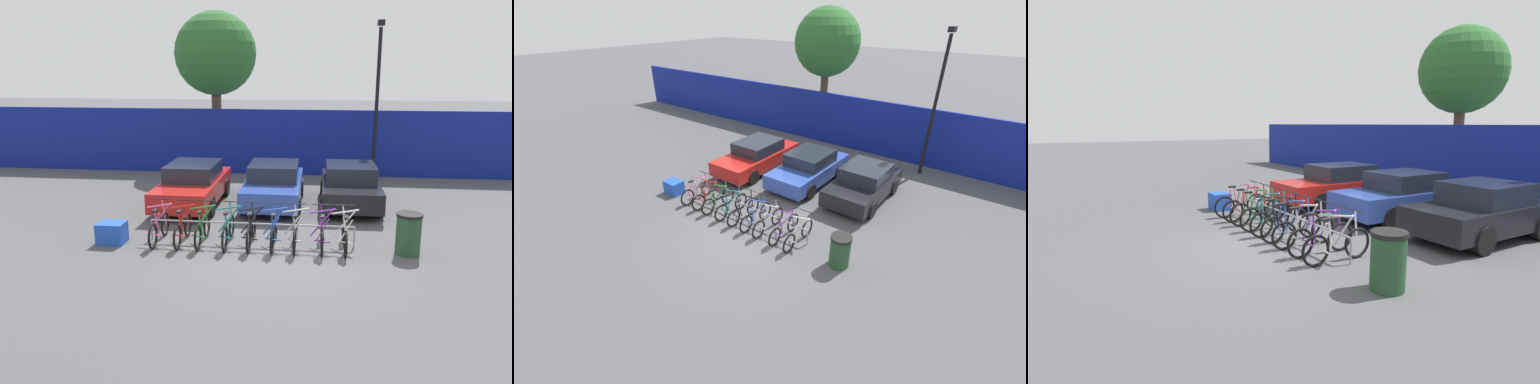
# 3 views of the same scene
# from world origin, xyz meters

# --- Properties ---
(ground_plane) EXTENTS (120.00, 120.00, 0.00)m
(ground_plane) POSITION_xyz_m (0.00, 0.00, 0.00)
(ground_plane) COLOR #4C4C4F
(hoarding_wall) EXTENTS (36.00, 0.16, 2.76)m
(hoarding_wall) POSITION_xyz_m (0.00, 9.50, 1.38)
(hoarding_wall) COLOR navy
(hoarding_wall) RESTS_ON ground
(bike_rack) EXTENTS (5.34, 0.04, 0.57)m
(bike_rack) POSITION_xyz_m (-0.68, 0.68, 0.50)
(bike_rack) COLOR gray
(bike_rack) RESTS_ON ground
(bicycle_pink) EXTENTS (0.68, 1.71, 1.05)m
(bicycle_pink) POSITION_xyz_m (-3.08, 0.53, 0.38)
(bicycle_pink) COLOR black
(bicycle_pink) RESTS_ON ground
(bicycle_red) EXTENTS (0.68, 1.71, 1.05)m
(bicycle_red) POSITION_xyz_m (-2.45, 0.53, 0.38)
(bicycle_red) COLOR black
(bicycle_red) RESTS_ON ground
(bicycle_green) EXTENTS (0.68, 1.71, 1.05)m
(bicycle_green) POSITION_xyz_m (-1.93, 0.53, 0.38)
(bicycle_green) COLOR black
(bicycle_green) RESTS_ON ground
(bicycle_teal) EXTENTS (0.68, 1.71, 1.05)m
(bicycle_teal) POSITION_xyz_m (-1.25, 0.53, 0.38)
(bicycle_teal) COLOR black
(bicycle_teal) RESTS_ON ground
(bicycle_black) EXTENTS (0.68, 1.71, 1.05)m
(bicycle_black) POSITION_xyz_m (-0.65, 0.53, 0.38)
(bicycle_black) COLOR black
(bicycle_black) RESTS_ON ground
(bicycle_blue) EXTENTS (0.68, 1.71, 1.05)m
(bicycle_blue) POSITION_xyz_m (-0.07, 0.53, 0.38)
(bicycle_blue) COLOR black
(bicycle_blue) RESTS_ON ground
(bicycle_silver) EXTENTS (0.68, 1.71, 1.05)m
(bicycle_silver) POSITION_xyz_m (0.48, 0.53, 0.38)
(bicycle_silver) COLOR black
(bicycle_silver) RESTS_ON ground
(bicycle_purple) EXTENTS (0.68, 1.71, 1.05)m
(bicycle_purple) POSITION_xyz_m (1.15, 0.53, 0.38)
(bicycle_purple) COLOR black
(bicycle_purple) RESTS_ON ground
(bicycle_white) EXTENTS (0.68, 1.71, 1.05)m
(bicycle_white) POSITION_xyz_m (1.72, 0.53, 0.38)
(bicycle_white) COLOR black
(bicycle_white) RESTS_ON ground
(car_red) EXTENTS (1.91, 4.45, 1.40)m
(car_red) POSITION_xyz_m (-3.08, 4.26, 0.69)
(car_red) COLOR red
(car_red) RESTS_ON ground
(car_blue) EXTENTS (1.91, 4.15, 1.40)m
(car_blue) POSITION_xyz_m (-0.42, 4.57, 0.69)
(car_blue) COLOR #2D479E
(car_blue) RESTS_ON ground
(car_black) EXTENTS (1.91, 3.90, 1.40)m
(car_black) POSITION_xyz_m (2.09, 4.66, 0.69)
(car_black) COLOR black
(car_black) RESTS_ON ground
(lamp_post) EXTENTS (0.24, 0.44, 6.19)m
(lamp_post) POSITION_xyz_m (3.23, 8.50, 3.45)
(lamp_post) COLOR black
(lamp_post) RESTS_ON ground
(trash_bin) EXTENTS (0.63, 0.63, 1.03)m
(trash_bin) POSITION_xyz_m (3.24, 0.42, 0.52)
(trash_bin) COLOR #234728
(trash_bin) RESTS_ON ground
(cargo_crate) EXTENTS (0.70, 0.56, 0.55)m
(cargo_crate) POSITION_xyz_m (-4.29, 0.31, 0.28)
(cargo_crate) COLOR blue
(cargo_crate) RESTS_ON ground
(tree_behind_hoarding) EXTENTS (3.69, 3.69, 6.92)m
(tree_behind_hoarding) POSITION_xyz_m (-3.66, 11.30, 5.03)
(tree_behind_hoarding) COLOR brown
(tree_behind_hoarding) RESTS_ON ground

